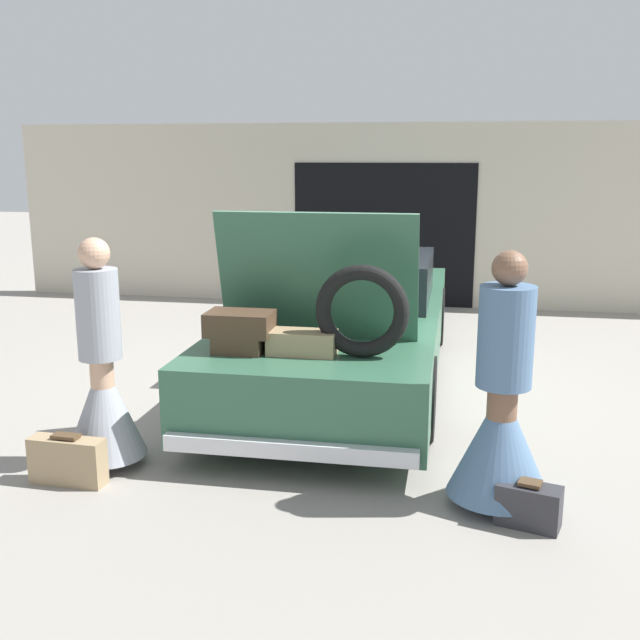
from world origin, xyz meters
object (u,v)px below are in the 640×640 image
object	(u,v)px
person_left	(103,387)
person_right	(501,419)
suitcase_beside_right_person	(529,505)
suitcase_beside_left_person	(68,461)
car	(345,324)

from	to	relation	value
person_left	person_right	size ratio (longest dim) A/B	1.00
person_right	suitcase_beside_right_person	world-z (taller)	person_right
person_left	suitcase_beside_right_person	bearing A→B (deg)	88.61
suitcase_beside_left_person	suitcase_beside_right_person	xyz separation A→B (m)	(3.24, -0.05, -0.03)
person_right	person_left	bearing A→B (deg)	80.55
suitcase_beside_right_person	suitcase_beside_left_person	bearing A→B (deg)	179.08
person_right	car	bearing A→B (deg)	21.62
person_left	suitcase_beside_left_person	bearing A→B (deg)	-13.13
suitcase_beside_right_person	person_right	bearing A→B (deg)	124.58
car	suitcase_beside_right_person	distance (m)	3.45
car	person_left	world-z (taller)	car
car	suitcase_beside_right_person	bearing A→B (deg)	-61.25
person_left	person_right	bearing A→B (deg)	93.27
car	suitcase_beside_left_person	distance (m)	3.38
car	suitcase_beside_left_person	size ratio (longest dim) A/B	9.63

